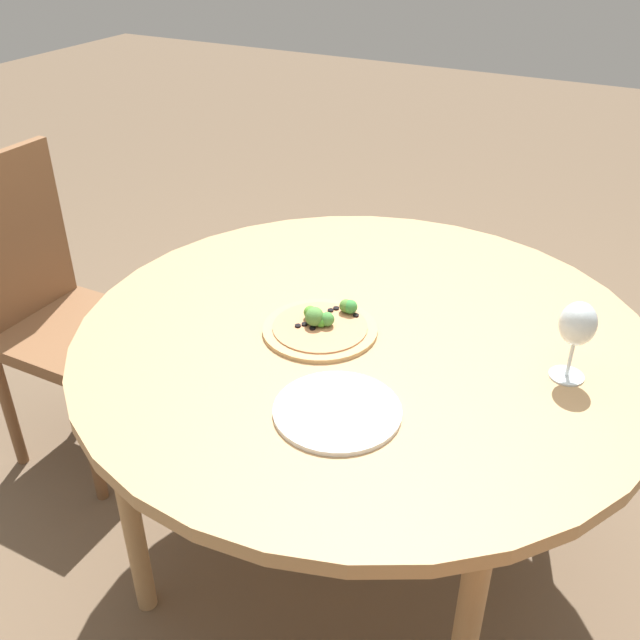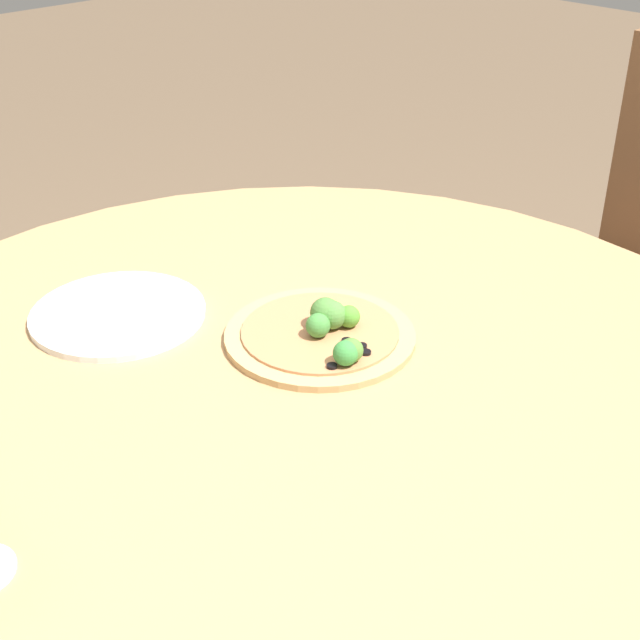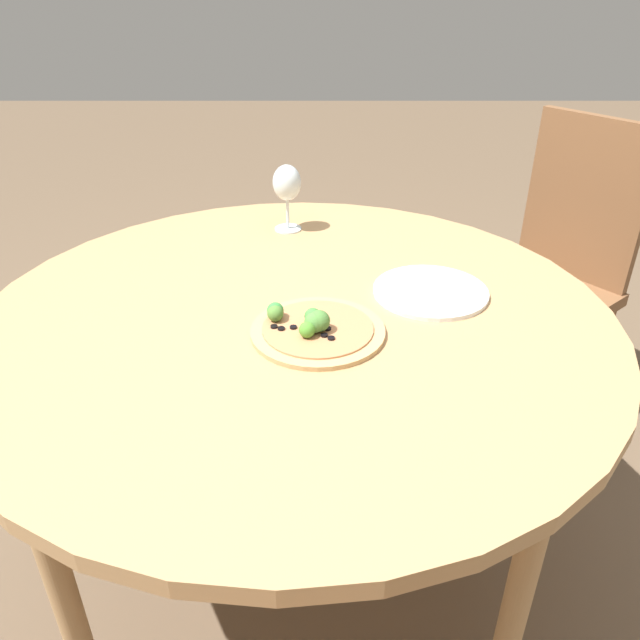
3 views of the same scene
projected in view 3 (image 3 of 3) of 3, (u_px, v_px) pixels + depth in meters
ground_plane at (302, 551)px, 1.67m from camera, size 12.00×12.00×0.00m
dining_table at (298, 334)px, 1.32m from camera, size 1.32×1.32×0.74m
chair_2 at (555, 269)px, 1.96m from camera, size 0.56×0.56×0.98m
pizza at (317, 328)px, 1.21m from camera, size 0.26×0.26×0.06m
wine_glass at (289, 185)px, 1.62m from camera, size 0.07×0.07×0.18m
plate_near at (433, 292)px, 1.36m from camera, size 0.25×0.25×0.01m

